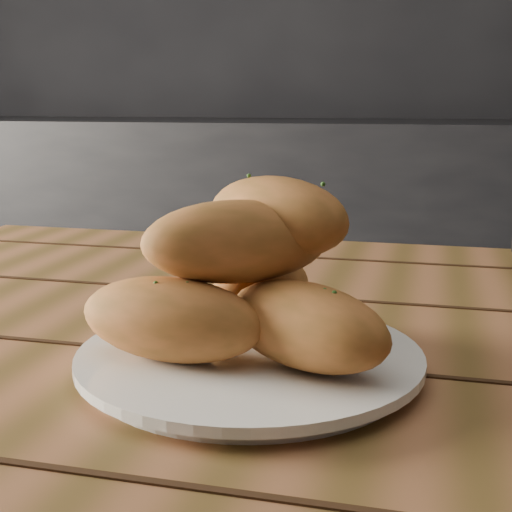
{
  "coord_description": "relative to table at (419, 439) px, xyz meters",
  "views": [
    {
      "loc": [
        0.5,
        -0.5,
        0.96
      ],
      "look_at": [
        0.36,
        0.04,
        0.84
      ],
      "focal_mm": 50.0,
      "sensor_mm": 36.0,
      "label": 1
    }
  ],
  "objects": [
    {
      "name": "counter",
      "position": [
        -0.49,
        1.56,
        -0.2
      ],
      "size": [
        2.8,
        0.6,
        0.9
      ],
      "primitive_type": "cube",
      "color": "black",
      "rests_on": "ground"
    },
    {
      "name": "bread_rolls",
      "position": [
        -0.13,
        -0.12,
        0.18
      ],
      "size": [
        0.26,
        0.22,
        0.13
      ],
      "color": "#C46C36",
      "rests_on": "plate"
    },
    {
      "name": "plate",
      "position": [
        -0.13,
        -0.12,
        0.11
      ],
      "size": [
        0.27,
        0.27,
        0.02
      ],
      "color": "white",
      "rests_on": "table"
    },
    {
      "name": "table",
      "position": [
        0.0,
        0.0,
        0.0
      ],
      "size": [
        1.43,
        0.86,
        0.75
      ],
      "color": "brown",
      "rests_on": "ground"
    }
  ]
}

